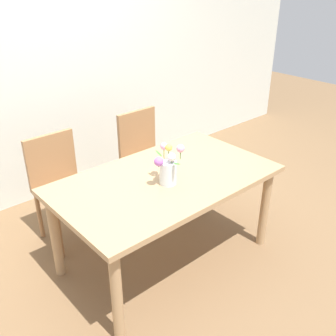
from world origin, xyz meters
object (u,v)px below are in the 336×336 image
(chair_right, at_px, (145,151))
(chair_left, at_px, (60,181))
(flower_vase, at_px, (168,167))
(dining_table, at_px, (166,188))

(chair_right, bearing_deg, chair_left, 0.00)
(chair_right, distance_m, flower_vase, 1.07)
(dining_table, bearing_deg, chair_left, 118.50)
(chair_left, bearing_deg, dining_table, 118.50)
(dining_table, relative_size, chair_right, 1.79)
(dining_table, relative_size, chair_left, 1.79)
(chair_left, relative_size, chair_right, 1.00)
(dining_table, bearing_deg, flower_vase, -118.70)
(chair_left, distance_m, flower_vase, 1.03)
(dining_table, relative_size, flower_vase, 5.61)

